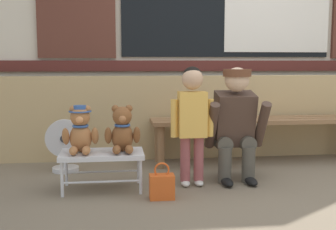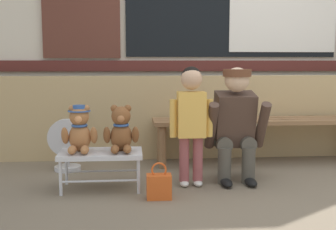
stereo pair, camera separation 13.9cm
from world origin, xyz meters
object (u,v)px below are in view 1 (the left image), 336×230
small_display_bench (102,156)px  teddy_bear_with_hat (80,130)px  child_standing (192,113)px  handbag_on_ground (162,186)px  floor_fan (65,146)px  teddy_bear_plain (122,131)px  wooden_bench_long (257,125)px  adult_crouching (236,124)px

small_display_bench → teddy_bear_with_hat: size_ratio=1.76×
small_display_bench → child_standing: (0.71, 0.03, 0.33)m
handbag_on_ground → floor_fan: floor_fan is taller
teddy_bear_plain → child_standing: bearing=2.9°
teddy_bear_plain → handbag_on_ground: size_ratio=1.34×
wooden_bench_long → floor_fan: 1.86m
handbag_on_ground → floor_fan: 1.20m
child_standing → adult_crouching: size_ratio=1.01×
child_standing → floor_fan: bearing=151.5°
teddy_bear_plain → floor_fan: teddy_bear_plain is taller
adult_crouching → handbag_on_ground: 0.88m
teddy_bear_with_hat → teddy_bear_plain: bearing=-0.1°
wooden_bench_long → teddy_bear_with_hat: bearing=-155.4°
teddy_bear_with_hat → adult_crouching: bearing=6.5°
teddy_bear_plain → floor_fan: bearing=130.1°
teddy_bear_plain → small_display_bench: bearing=-179.5°
floor_fan → wooden_bench_long: bearing=4.8°
teddy_bear_plain → adult_crouching: size_ratio=0.38×
wooden_bench_long → child_standing: bearing=-137.0°
wooden_bench_long → adult_crouching: 0.74m
teddy_bear_with_hat → child_standing: size_ratio=0.38×
teddy_bear_plain → teddy_bear_with_hat: bearing=179.9°
handbag_on_ground → child_standing: bearing=48.3°
wooden_bench_long → teddy_bear_with_hat: (-1.66, -0.76, 0.10)m
floor_fan → adult_crouching: bearing=-17.6°
wooden_bench_long → teddy_bear_plain: size_ratio=5.78×
small_display_bench → floor_fan: bearing=120.0°
child_standing → small_display_bench: bearing=-177.6°
teddy_bear_with_hat → handbag_on_ground: (0.60, -0.28, -0.38)m
small_display_bench → child_standing: bearing=2.4°
wooden_bench_long → handbag_on_ground: size_ratio=7.72×
teddy_bear_with_hat → floor_fan: bearing=107.5°
small_display_bench → adult_crouching: 1.13m
teddy_bear_with_hat → teddy_bear_plain: same height
wooden_bench_long → child_standing: child_standing is taller
teddy_bear_with_hat → teddy_bear_plain: size_ratio=1.00×
adult_crouching → floor_fan: size_ratio=1.98×
small_display_bench → teddy_bear_with_hat: 0.26m
teddy_bear_with_hat → adult_crouching: (1.26, 0.14, 0.01)m
small_display_bench → child_standing: 0.79m
adult_crouching → teddy_bear_plain: bearing=-171.3°
teddy_bear_with_hat → floor_fan: (-0.19, 0.60, -0.23)m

